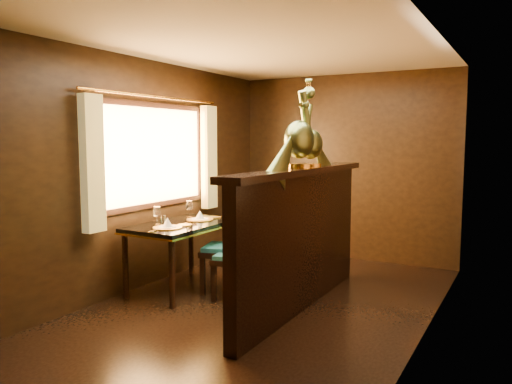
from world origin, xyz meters
TOP-DOWN VIEW (x-y plane):
  - ground at (0.00, 0.00)m, footprint 5.00×5.00m
  - room_shell at (-0.09, 0.02)m, footprint 3.04×5.04m
  - partition at (0.32, 0.30)m, footprint 0.26×2.70m
  - dining_table at (-1.05, 0.23)m, footprint 0.77×1.25m
  - chair_left at (-0.50, 0.43)m, footprint 0.57×0.58m
  - chair_right at (-0.28, 0.28)m, footprint 0.51×0.53m
  - peacock_left at (0.33, 0.23)m, footprint 0.27×0.71m
  - peacock_right at (0.33, 0.51)m, footprint 0.22×0.59m

SIDE VIEW (x-z plane):
  - ground at x=0.00m, z-range 0.00..0.00m
  - chair_right at x=-0.28m, z-range 0.02..1.21m
  - chair_left at x=-0.50m, z-range 0.03..1.29m
  - dining_table at x=-1.05m, z-range 0.19..1.13m
  - partition at x=0.32m, z-range 0.03..1.39m
  - room_shell at x=-0.09m, z-range 0.32..2.84m
  - peacock_right at x=0.33m, z-range 1.36..2.07m
  - peacock_left at x=0.33m, z-range 1.36..2.20m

